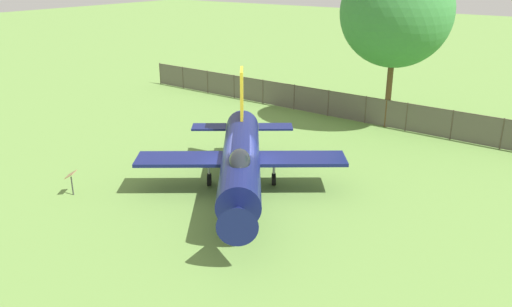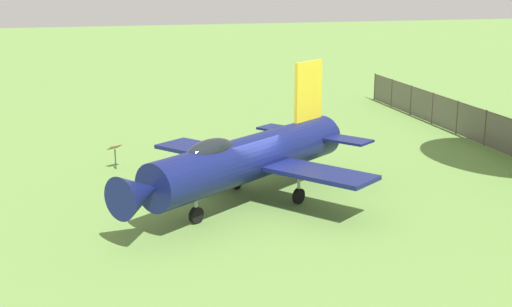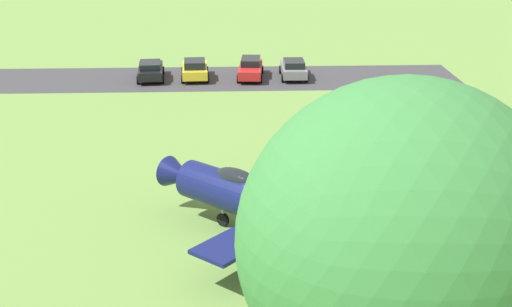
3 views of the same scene
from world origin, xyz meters
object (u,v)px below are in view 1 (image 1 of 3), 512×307
display_jet (241,161)px  shade_tree (396,12)px  info_plaque (71,178)px  shrub_near_fence (341,106)px

display_jet → shade_tree: 15.28m
display_jet → shade_tree: (-1.22, -14.22, 5.47)m
shade_tree → info_plaque: bearing=67.4°
display_jet → shade_tree: size_ratio=1.04×
shade_tree → shrub_near_fence: bearing=-18.5°
shrub_near_fence → info_plaque: bearing=79.1°
shade_tree → shrub_near_fence: 7.94m
display_jet → info_plaque: bearing=-92.5°
display_jet → shrub_near_fence: (2.67, -15.52, -1.33)m
display_jet → info_plaque: size_ratio=9.72×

